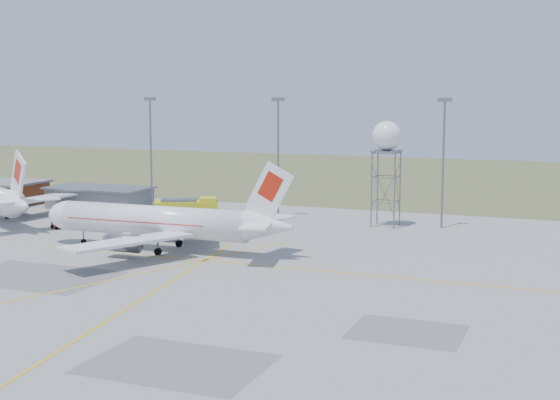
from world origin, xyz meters
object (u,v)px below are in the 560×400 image
at_px(radar_tower, 386,168).
at_px(baggage_tug, 58,225).
at_px(fire_truck, 188,211).
at_px(airliner_main, 159,222).

height_order(radar_tower, baggage_tug, radar_tower).
height_order(fire_truck, baggage_tug, fire_truck).
bearing_deg(radar_tower, airliner_main, -128.06).
relative_size(airliner_main, baggage_tug, 14.81).
bearing_deg(airliner_main, radar_tower, -129.01).
distance_m(radar_tower, fire_truck, 33.22).
xyz_separation_m(airliner_main, radar_tower, (23.79, 30.39, 5.58)).
xyz_separation_m(radar_tower, fire_truck, (-31.22, -8.55, -7.47)).
xyz_separation_m(airliner_main, baggage_tug, (-23.69, 9.06, -3.25)).
bearing_deg(fire_truck, radar_tower, -9.80).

